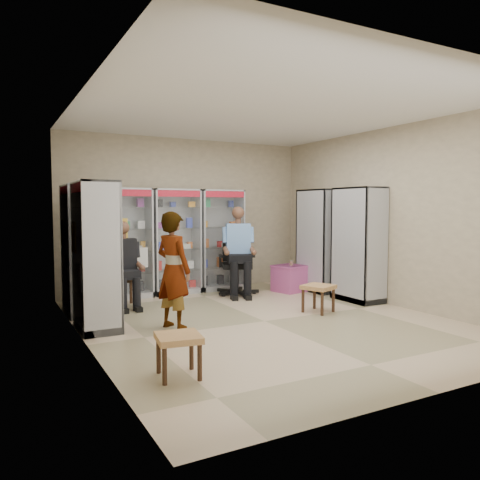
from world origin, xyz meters
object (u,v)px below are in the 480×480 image
cabinet_right_far (320,241)px  office_chair (237,262)px  cabinet_back_mid (175,241)px  standing_man (173,270)px  seated_shopkeeper (238,254)px  cabinet_back_left (126,243)px  cabinet_left_near (96,256)px  woven_stool_a (318,299)px  pink_trunk (289,278)px  cabinet_left_far (82,249)px  woven_stool_b (179,356)px  wooden_chair (123,278)px  cabinet_right_near (358,244)px  cabinet_back_right (220,240)px

cabinet_right_far → office_chair: 1.71m
cabinet_back_mid → standing_man: 2.65m
cabinet_right_far → standing_man: cabinet_right_far is taller
cabinet_back_mid → seated_shopkeeper: 1.23m
cabinet_back_left → standing_man: bearing=-89.9°
cabinet_left_near → woven_stool_a: size_ratio=4.64×
seated_shopkeeper → pink_trunk: 1.18m
cabinet_left_far → woven_stool_b: cabinet_left_far is taller
cabinet_back_mid → wooden_chair: cabinet_back_mid is taller
cabinet_left_far → woven_stool_a: 3.78m
cabinet_left_far → seated_shopkeeper: cabinet_left_far is taller
cabinet_back_left → wooden_chair: 0.94m
cabinet_left_far → cabinet_left_near: (0.00, -1.10, 0.00)m
cabinet_back_mid → cabinet_left_far: 2.10m
standing_man → cabinet_right_near: bearing=-109.3°
cabinet_left_near → woven_stool_b: size_ratio=4.77×
cabinet_right_near → cabinet_left_far: 4.65m
cabinet_right_near → cabinet_left_far: (-4.46, 1.30, 0.00)m
cabinet_back_right → woven_stool_a: (0.45, -2.62, -0.78)m
cabinet_back_mid → cabinet_right_far: bearing=-23.7°
cabinet_left_near → woven_stool_a: cabinet_left_near is taller
cabinet_left_far → cabinet_left_near: 1.10m
cabinet_back_left → cabinet_right_far: size_ratio=1.00×
pink_trunk → cabinet_right_far: bearing=-22.8°
cabinet_back_left → wooden_chair: bearing=-108.9°
cabinet_back_right → wooden_chair: 2.33m
cabinet_right_near → standing_man: size_ratio=1.25×
cabinet_left_far → office_chair: 2.90m
cabinet_right_near → pink_trunk: cabinet_right_near is taller
office_chair → cabinet_back_mid: bearing=167.2°
wooden_chair → woven_stool_b: wooden_chair is taller
woven_stool_a → wooden_chair: bearing=144.0°
pink_trunk → cabinet_back_right: bearing=140.3°
wooden_chair → office_chair: size_ratio=0.77×
cabinet_back_mid → cabinet_right_near: same height
cabinet_right_far → cabinet_left_near: 4.55m
cabinet_back_mid → cabinet_right_near: bearing=-40.8°
wooden_chair → pink_trunk: bearing=-3.0°
cabinet_back_left → cabinet_left_near: same height
cabinet_right_far → cabinet_left_near: size_ratio=1.00×
cabinet_back_right → cabinet_back_left: bearing=180.0°
cabinet_right_near → cabinet_back_left: bearing=57.7°
office_chair → standing_man: 2.65m
cabinet_right_near → pink_trunk: bearing=22.4°
cabinet_back_right → standing_man: 3.12m
woven_stool_a → standing_man: size_ratio=0.27×
seated_shopkeeper → cabinet_right_near: bearing=-22.5°
wooden_chair → office_chair: bearing=1.8°
cabinet_right_far → cabinet_left_far: (-4.46, 0.20, 0.00)m
cabinet_back_right → woven_stool_b: cabinet_back_right is taller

